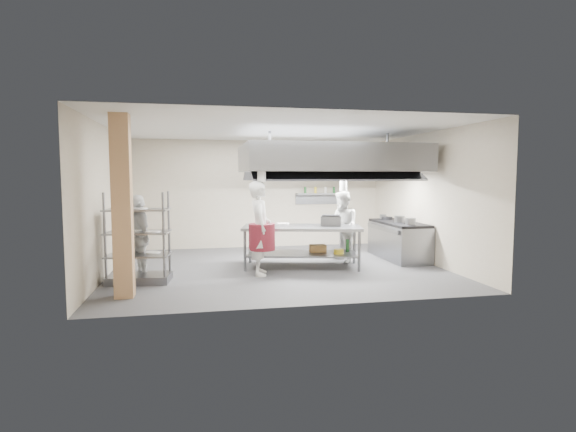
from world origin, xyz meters
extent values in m
plane|color=#333336|center=(0.00, 0.00, 0.00)|extent=(7.00, 7.00, 0.00)
plane|color=silver|center=(0.00, 0.00, 3.00)|extent=(7.00, 7.00, 0.00)
plane|color=#B1A38C|center=(0.00, 3.00, 1.50)|extent=(7.00, 0.00, 7.00)
plane|color=#B1A38C|center=(-3.50, 0.00, 1.50)|extent=(0.00, 6.00, 6.00)
plane|color=#B1A38C|center=(3.50, 0.00, 1.50)|extent=(0.00, 6.00, 6.00)
cube|color=tan|center=(-2.90, -1.90, 1.50)|extent=(0.30, 0.30, 3.00)
cube|color=gray|center=(1.30, 0.40, 2.40)|extent=(4.00, 2.50, 0.60)
cube|color=white|center=(0.40, 0.40, 2.08)|extent=(1.60, 0.12, 0.04)
cube|color=white|center=(2.20, 0.40, 2.08)|extent=(1.60, 0.12, 0.04)
cube|color=gray|center=(1.80, 2.84, 1.50)|extent=(1.50, 0.28, 0.04)
cube|color=gray|center=(0.54, -0.05, 0.88)|extent=(2.74, 1.63, 0.06)
cube|color=slate|center=(0.54, -0.05, 0.30)|extent=(2.52, 1.47, 0.04)
cube|color=slate|center=(3.08, 0.50, 0.42)|extent=(0.80, 2.00, 0.84)
cube|color=black|center=(3.08, 0.50, 0.87)|extent=(0.78, 1.96, 0.06)
imported|color=white|center=(-0.47, -0.65, 0.95)|extent=(0.51, 0.73, 1.90)
imported|color=silver|center=(1.60, 0.34, 0.83)|extent=(0.76, 0.90, 1.66)
imported|color=white|center=(-2.83, -0.54, 0.82)|extent=(0.75, 1.04, 1.65)
cube|color=gray|center=(1.19, -0.10, 1.02)|extent=(0.53, 0.47, 0.21)
cube|color=brown|center=(0.91, -0.01, 0.40)|extent=(0.37, 0.27, 0.16)
cylinder|color=gray|center=(2.99, 0.28, 0.98)|extent=(0.24, 0.24, 0.17)
cylinder|color=white|center=(-2.80, -0.85, 0.55)|extent=(0.28, 0.28, 0.05)
camera|label=1|loc=(-1.67, -9.58, 1.99)|focal=28.00mm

